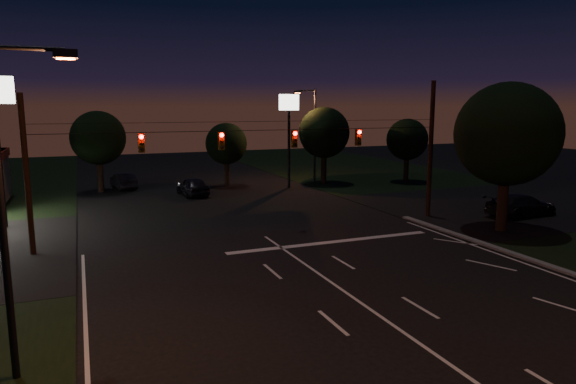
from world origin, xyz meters
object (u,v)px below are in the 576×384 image
car_oncoming_b (123,181)px  car_cross (521,205)px  tree_right_near (505,135)px  car_oncoming_a (193,186)px  utility_pole_right (428,216)px

car_oncoming_b → car_cross: size_ratio=0.82×
car_oncoming_b → car_cross: 32.76m
tree_right_near → car_oncoming_a: tree_right_near is taller
car_oncoming_a → car_oncoming_b: bearing=-54.6°
car_cross → car_oncoming_a: bearing=44.6°
tree_right_near → car_oncoming_a: 24.42m
tree_right_near → car_oncoming_b: tree_right_near is taller
tree_right_near → car_oncoming_b: 32.08m
car_oncoming_a → car_cross: car_cross is taller
utility_pole_right → car_oncoming_a: 19.24m
tree_right_near → car_oncoming_b: size_ratio=2.02×
utility_pole_right → car_oncoming_a: bearing=132.5°
utility_pole_right → car_oncoming_b: 27.01m
utility_pole_right → car_oncoming_b: bearing=131.9°
car_oncoming_a → car_oncoming_b: size_ratio=1.04×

